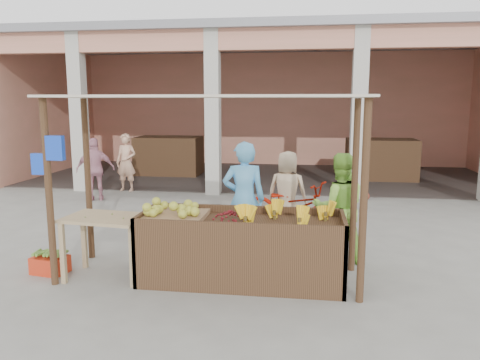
% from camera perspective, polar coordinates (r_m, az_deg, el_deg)
% --- Properties ---
extents(ground, '(60.00, 60.00, 0.00)m').
position_cam_1_polar(ground, '(6.32, -4.39, -11.89)').
color(ground, slate).
rests_on(ground, ground).
extents(market_building, '(14.40, 6.40, 4.20)m').
position_cam_1_polar(market_building, '(14.72, 3.33, 11.11)').
color(market_building, '#DF8C75').
rests_on(market_building, ground).
extents(fruit_stall, '(2.60, 0.95, 0.80)m').
position_cam_1_polar(fruit_stall, '(6.10, 0.20, -8.67)').
color(fruit_stall, '#4F341F').
rests_on(fruit_stall, ground).
extents(stall_awning, '(4.09, 1.35, 2.39)m').
position_cam_1_polar(stall_awning, '(5.95, -4.65, 6.35)').
color(stall_awning, '#4F341F').
rests_on(stall_awning, ground).
extents(banana_heap, '(1.12, 0.61, 0.20)m').
position_cam_1_polar(banana_heap, '(5.87, 5.40, -4.34)').
color(banana_heap, yellow).
rests_on(banana_heap, fruit_stall).
extents(melon_tray, '(0.81, 0.70, 0.21)m').
position_cam_1_polar(melon_tray, '(6.18, -7.99, -3.72)').
color(melon_tray, '#8F6B4A').
rests_on(melon_tray, fruit_stall).
extents(berry_heap, '(0.47, 0.38, 0.15)m').
position_cam_1_polar(berry_heap, '(6.01, -1.20, -4.23)').
color(berry_heap, maroon).
rests_on(berry_heap, fruit_stall).
extents(side_table, '(1.09, 0.78, 0.83)m').
position_cam_1_polar(side_table, '(6.39, -16.05, -5.51)').
color(side_table, tan).
rests_on(side_table, ground).
extents(papaya_pile, '(0.65, 0.37, 0.19)m').
position_cam_1_polar(papaya_pile, '(6.34, -16.15, -3.48)').
color(papaya_pile, '#49872C').
rests_on(papaya_pile, side_table).
extents(red_crate, '(0.49, 0.39, 0.23)m').
position_cam_1_polar(red_crate, '(6.95, -22.13, -9.54)').
color(red_crate, red).
rests_on(red_crate, ground).
extents(plantain_bundle, '(0.36, 0.25, 0.07)m').
position_cam_1_polar(plantain_bundle, '(6.91, -22.21, -8.35)').
color(plantain_bundle, olive).
rests_on(plantain_bundle, red_crate).
extents(produce_sacks, '(0.88, 0.82, 0.67)m').
position_cam_1_polar(produce_sacks, '(11.47, 14.28, -0.62)').
color(produce_sacks, maroon).
rests_on(produce_sacks, ground).
extents(vendor_blue, '(0.76, 0.60, 1.85)m').
position_cam_1_polar(vendor_blue, '(6.92, 0.48, -1.95)').
color(vendor_blue, '#5DB2EC').
rests_on(vendor_blue, ground).
extents(vendor_green, '(0.85, 0.55, 1.67)m').
position_cam_1_polar(vendor_green, '(6.88, 12.01, -2.99)').
color(vendor_green, '#90D247').
rests_on(vendor_green, ground).
extents(motorcycle, '(1.35, 2.01, 0.99)m').
position_cam_1_polar(motorcycle, '(8.20, 6.33, -3.25)').
color(motorcycle, '#9C1505').
rests_on(motorcycle, ground).
extents(shopper_b, '(1.04, 0.80, 1.57)m').
position_cam_1_polar(shopper_b, '(11.42, -17.21, 1.50)').
color(shopper_b, '#C68393').
rests_on(shopper_b, ground).
extents(shopper_c, '(0.85, 0.63, 1.61)m').
position_cam_1_polar(shopper_c, '(8.26, 5.79, -0.95)').
color(shopper_c, tan).
rests_on(shopper_c, ground).
extents(shopper_e, '(0.63, 0.50, 1.55)m').
position_cam_1_polar(shopper_e, '(12.42, -13.71, 2.23)').
color(shopper_e, tan).
rests_on(shopper_e, ground).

